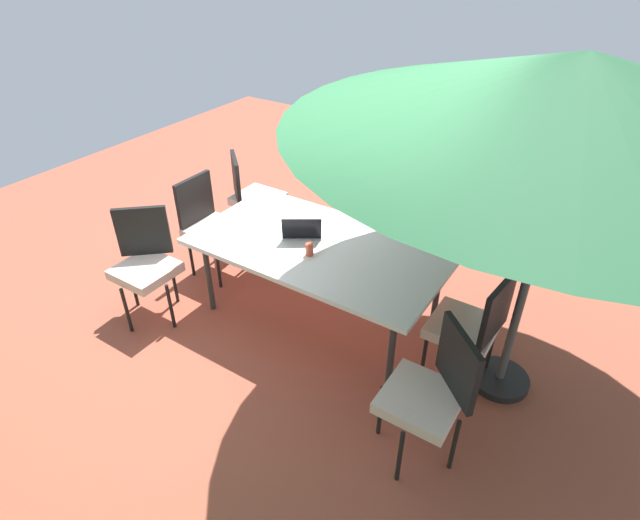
% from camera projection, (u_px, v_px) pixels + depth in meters
% --- Properties ---
extents(ground_plane, '(10.00, 10.00, 0.02)m').
position_uv_depth(ground_plane, '(320.00, 318.00, 4.53)').
color(ground_plane, '#9E4C38').
extents(dining_table, '(2.07, 1.15, 0.76)m').
position_uv_depth(dining_table, '(320.00, 249.00, 4.13)').
color(dining_table, white).
rests_on(dining_table, ground_plane).
extents(patio_umbrella, '(3.23, 3.23, 2.40)m').
position_uv_depth(patio_umbrella, '(580.00, 93.00, 2.67)').
color(patio_umbrella, '#4C4C4C').
rests_on(patio_umbrella, ground_plane).
extents(chair_east, '(0.46, 0.46, 0.98)m').
position_uv_depth(chair_east, '(209.00, 222.00, 4.83)').
color(chair_east, beige).
rests_on(chair_east, ground_plane).
extents(chair_west, '(0.48, 0.47, 0.98)m').
position_uv_depth(chair_west, '(472.00, 324.00, 3.61)').
color(chair_west, beige).
rests_on(chair_west, ground_plane).
extents(chair_northeast, '(0.59, 0.59, 0.98)m').
position_uv_depth(chair_northeast, '(145.00, 260.00, 4.29)').
color(chair_northeast, beige).
rests_on(chair_northeast, ground_plane).
extents(chair_northwest, '(0.59, 0.59, 0.98)m').
position_uv_depth(chair_northwest, '(431.00, 391.00, 3.10)').
color(chair_northwest, beige).
rests_on(chair_northwest, ground_plane).
extents(chair_southeast, '(0.59, 0.59, 0.98)m').
position_uv_depth(chair_southeast, '(252.00, 194.00, 5.34)').
color(chair_southeast, beige).
rests_on(chair_southeast, ground_plane).
extents(laptop, '(0.40, 0.38, 0.21)m').
position_uv_depth(laptop, '(302.00, 232.00, 4.18)').
color(laptop, gray).
rests_on(laptop, dining_table).
extents(cup, '(0.06, 0.06, 0.10)m').
position_uv_depth(cup, '(309.00, 249.00, 3.95)').
color(cup, '#CC4C33').
rests_on(cup, dining_table).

